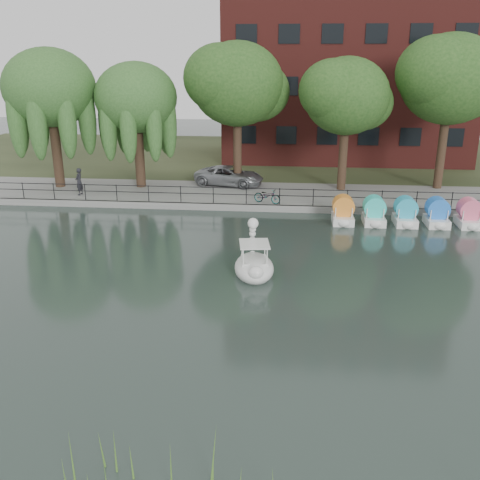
# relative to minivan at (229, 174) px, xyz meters

# --- Properties ---
(ground_plane) EXTENTS (120.00, 120.00, 0.00)m
(ground_plane) POSITION_rel_minivan_xyz_m (1.56, -17.94, -1.15)
(ground_plane) COLOR #3A4B42
(promenade) EXTENTS (40.00, 6.00, 0.40)m
(promenade) POSITION_rel_minivan_xyz_m (1.56, -1.94, -0.95)
(promenade) COLOR gray
(promenade) RESTS_ON ground_plane
(kerb) EXTENTS (40.00, 0.25, 0.40)m
(kerb) POSITION_rel_minivan_xyz_m (1.56, -4.89, -0.95)
(kerb) COLOR gray
(kerb) RESTS_ON ground_plane
(land_strip) EXTENTS (60.00, 22.00, 0.36)m
(land_strip) POSITION_rel_minivan_xyz_m (1.56, 12.06, -0.97)
(land_strip) COLOR #47512D
(land_strip) RESTS_ON ground_plane
(railing) EXTENTS (32.00, 0.05, 1.00)m
(railing) POSITION_rel_minivan_xyz_m (1.56, -4.69, -0.00)
(railing) COLOR black
(railing) RESTS_ON promenade
(apartment_building) EXTENTS (20.00, 10.07, 18.00)m
(apartment_building) POSITION_rel_minivan_xyz_m (8.56, 12.03, 8.21)
(apartment_building) COLOR #4C1E16
(apartment_building) RESTS_ON land_strip
(willow_left) EXTENTS (5.88, 5.88, 9.01)m
(willow_left) POSITION_rel_minivan_xyz_m (-11.44, -1.44, 5.73)
(willow_left) COLOR #473323
(willow_left) RESTS_ON promenade
(willow_mid) EXTENTS (5.32, 5.32, 8.15)m
(willow_mid) POSITION_rel_minivan_xyz_m (-5.94, -0.94, 5.10)
(willow_mid) COLOR #473323
(willow_mid) RESTS_ON promenade
(broadleaf_center) EXTENTS (6.00, 6.00, 9.25)m
(broadleaf_center) POSITION_rel_minivan_xyz_m (0.56, 0.06, 5.92)
(broadleaf_center) COLOR #473323
(broadleaf_center) RESTS_ON promenade
(broadleaf_right) EXTENTS (5.40, 5.40, 8.32)m
(broadleaf_right) POSITION_rel_minivan_xyz_m (7.56, -0.44, 5.24)
(broadleaf_right) COLOR #473323
(broadleaf_right) RESTS_ON promenade
(broadleaf_far) EXTENTS (6.30, 6.30, 9.71)m
(broadleaf_far) POSITION_rel_minivan_xyz_m (14.06, 0.56, 6.25)
(broadleaf_far) COLOR #473323
(broadleaf_far) RESTS_ON promenade
(minivan) EXTENTS (3.52, 5.75, 1.49)m
(minivan) POSITION_rel_minivan_xyz_m (0.00, 0.00, 0.00)
(minivan) COLOR gray
(minivan) RESTS_ON promenade
(bicycle) EXTENTS (1.19, 1.82, 1.00)m
(bicycle) POSITION_rel_minivan_xyz_m (2.82, -4.44, -0.25)
(bicycle) COLOR gray
(bicycle) RESTS_ON promenade
(pedestrian) EXTENTS (0.55, 0.76, 1.98)m
(pedestrian) POSITION_rel_minivan_xyz_m (-9.23, -3.55, 0.24)
(pedestrian) COLOR black
(pedestrian) RESTS_ON promenade
(swan_boat) EXTENTS (2.02, 2.87, 2.26)m
(swan_boat) POSITION_rel_minivan_xyz_m (2.73, -14.59, -0.65)
(swan_boat) COLOR white
(swan_boat) RESTS_ON ground_plane
(pedal_boat_row) EXTENTS (7.95, 1.70, 1.40)m
(pedal_boat_row) POSITION_rel_minivan_xyz_m (10.55, -6.72, -0.54)
(pedal_boat_row) COLOR white
(pedal_boat_row) RESTS_ON ground_plane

